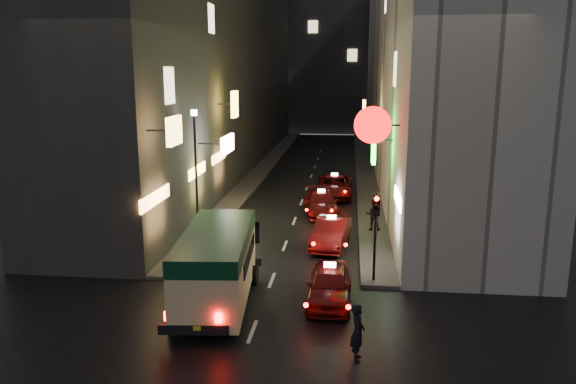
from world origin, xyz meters
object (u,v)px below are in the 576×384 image
(minibus, at_px, (217,259))
(lamp_post, at_px, (196,167))
(taxi_near, at_px, (330,282))
(pedestrian_crossing, at_px, (358,329))
(traffic_light, at_px, (376,218))

(minibus, distance_m, lamp_post, 7.78)
(taxi_near, bearing_deg, lamp_post, 135.87)
(pedestrian_crossing, relative_size, traffic_light, 0.55)
(traffic_light, relative_size, lamp_post, 0.56)
(traffic_light, distance_m, lamp_post, 9.42)
(minibus, height_order, pedestrian_crossing, minibus)
(traffic_light, xyz_separation_m, lamp_post, (-8.20, 4.53, 1.04))
(traffic_light, height_order, lamp_post, lamp_post)
(taxi_near, distance_m, lamp_post, 9.59)
(pedestrian_crossing, bearing_deg, minibus, 55.47)
(minibus, relative_size, pedestrian_crossing, 3.38)
(taxi_near, height_order, pedestrian_crossing, pedestrian_crossing)
(pedestrian_crossing, bearing_deg, traffic_light, -6.80)
(taxi_near, relative_size, traffic_light, 1.38)
(taxi_near, height_order, traffic_light, traffic_light)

